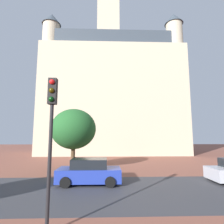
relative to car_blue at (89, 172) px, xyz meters
name	(u,v)px	position (x,y,z in m)	size (l,w,h in m)	color
ground_plane	(105,190)	(1.04, -1.30, -0.75)	(120.00, 120.00, 0.00)	brown
street_asphalt_strip	(105,191)	(1.04, -1.50, -0.74)	(120.00, 6.80, 0.00)	#38383D
landmark_building	(112,92)	(2.22, 20.85, 10.52)	(24.62, 10.70, 38.43)	beige
car_blue	(89,172)	(0.00, 0.00, 0.00)	(4.02, 2.04, 1.58)	#23389E
traffic_light_pole	(51,123)	(-0.78, -6.02, 2.72)	(0.28, 0.34, 5.00)	black
tree_curb_far	(74,129)	(-1.90, 4.69, 2.93)	(4.07, 4.07, 5.52)	#4C3823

